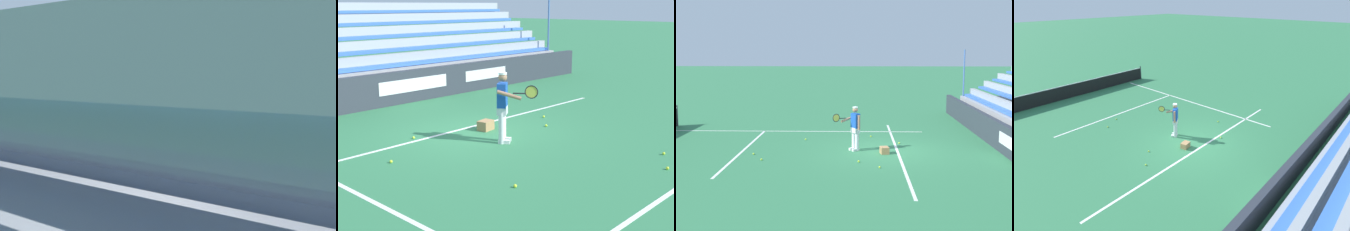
% 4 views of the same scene
% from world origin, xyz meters
% --- Properties ---
extents(ground_plane, '(160.00, 160.00, 0.00)m').
position_xyz_m(ground_plane, '(0.00, 0.00, 0.00)').
color(ground_plane, '#337A4C').
extents(court_baseline_white, '(12.00, 0.10, 0.01)m').
position_xyz_m(court_baseline_white, '(0.00, -0.50, 0.00)').
color(court_baseline_white, white).
rests_on(court_baseline_white, ground).
extents(back_wall_sponsor_board, '(21.64, 0.25, 1.10)m').
position_xyz_m(back_wall_sponsor_board, '(-0.01, -4.51, 0.55)').
color(back_wall_sponsor_board, '#2D333D').
rests_on(back_wall_sponsor_board, ground).
extents(tennis_player, '(0.59, 1.06, 1.71)m').
position_xyz_m(tennis_player, '(0.02, 1.16, 0.89)').
color(tennis_player, silver).
rests_on(tennis_player, ground).
extents(ball_box_cardboard, '(0.44, 0.36, 0.26)m').
position_xyz_m(ball_box_cardboard, '(-0.50, 0.02, 0.13)').
color(ball_box_cardboard, '#A87F51').
rests_on(ball_box_cardboard, ground).
extents(tennis_ball_far_right, '(0.07, 0.07, 0.07)m').
position_xyz_m(tennis_ball_far_right, '(-1.70, 4.46, 0.03)').
color(tennis_ball_far_right, '#CCE533').
rests_on(tennis_ball_far_right, ground).
extents(tennis_ball_by_box, '(0.07, 0.07, 0.07)m').
position_xyz_m(tennis_ball_by_box, '(1.33, -0.69, 0.03)').
color(tennis_ball_by_box, '#CCE533').
rests_on(tennis_ball_by_box, ground).
extents(tennis_ball_far_left, '(0.07, 0.07, 0.07)m').
position_xyz_m(tennis_ball_far_left, '(1.99, 3.29, 0.03)').
color(tennis_ball_far_left, '#CCE533').
rests_on(tennis_ball_far_left, ground).
extents(tennis_ball_on_baseline, '(0.07, 0.07, 0.07)m').
position_xyz_m(tennis_ball_on_baseline, '(-1.88, 1.00, 0.03)').
color(tennis_ball_on_baseline, '#CCE533').
rests_on(tennis_ball_on_baseline, ground).
extents(tennis_ball_near_player, '(0.07, 0.07, 0.07)m').
position_xyz_m(tennis_ball_near_player, '(2.75, 0.45, 0.03)').
color(tennis_ball_near_player, '#CCE533').
rests_on(tennis_ball_near_player, ground).
extents(tennis_ball_toward_net, '(0.07, 0.07, 0.07)m').
position_xyz_m(tennis_ball_toward_net, '(-0.83, 4.94, 0.03)').
color(tennis_ball_toward_net, '#CCE533').
rests_on(tennis_ball_toward_net, ground).
extents(tennis_ball_stray_back, '(0.07, 0.07, 0.07)m').
position_xyz_m(tennis_ball_stray_back, '(-2.65, 0.30, 0.03)').
color(tennis_ball_stray_back, '#CCE533').
rests_on(tennis_ball_stray_back, ground).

